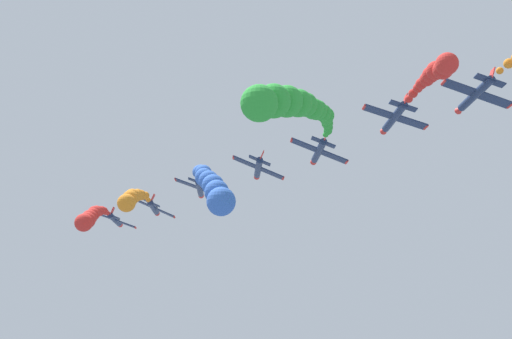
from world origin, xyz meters
TOP-DOWN VIEW (x-y plane):
  - airplane_lead at (-27.80, 21.98)m, footprint 9.13×10.35m
  - smoke_trail_lead at (-27.35, 1.96)m, footprint 2.93×19.61m
  - airplane_left_inner at (-19.31, 16.48)m, footprint 8.91×10.35m
  - smoke_trail_left_inner at (-19.39, -4.42)m, footprint 2.71×20.38m
  - airplane_right_inner at (-9.90, 8.01)m, footprint 9.12×10.35m
  - smoke_trail_right_inner at (-6.85, -19.50)m, footprint 6.84×28.69m
  - airplane_left_outer at (0.46, 1.18)m, footprint 8.95×10.35m
  - airplane_right_outer at (9.52, -7.45)m, footprint 8.99×10.35m
  - smoke_trail_right_outer at (2.28, -35.08)m, footprint 13.34×29.02m
  - airplane_trailing at (19.18, -15.85)m, footprint 9.17×10.35m
  - smoke_trail_trailing at (18.76, -32.67)m, footprint 2.61×15.36m
  - airplane_high_slot at (28.36, -22.21)m, footprint 9.08×10.35m

SIDE VIEW (x-z plane):
  - smoke_trail_right_inner at x=-6.85m, z-range 72.47..85.00m
  - smoke_trail_lead at x=-27.35m, z-range 75.14..82.37m
  - smoke_trail_left_inner at x=-19.39m, z-range 77.09..83.93m
  - airplane_lead at x=-27.80m, z-range 80.48..84.03m
  - smoke_trail_right_outer at x=2.28m, z-range 78.44..87.83m
  - airplane_left_inner at x=-19.31m, z-range 81.60..85.74m
  - airplane_right_inner at x=-9.90m, z-range 83.65..87.23m
  - airplane_left_outer at x=0.46m, z-range 85.35..89.40m
  - airplane_right_outer at x=9.52m, z-range 85.66..89.60m
  - smoke_trail_trailing at x=18.76m, z-range 86.64..90.58m
  - airplane_trailing at x=19.18m, z-range 88.32..91.81m
  - airplane_high_slot at x=28.36m, z-range 89.12..92.81m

